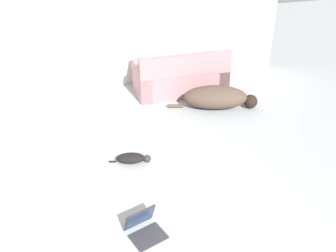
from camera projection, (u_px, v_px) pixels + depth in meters
name	position (u px, v px, depth m)	size (l,w,h in m)	color
wall_back	(89.00, 15.00, 6.33)	(7.18, 0.06, 2.68)	silver
couch	(180.00, 77.00, 6.70)	(1.62, 0.84, 0.80)	#A3757A
dog	(217.00, 98.00, 6.19)	(1.47, 0.77, 0.38)	#4C3D33
cat	(132.00, 158.00, 4.90)	(0.55, 0.28, 0.12)	black
laptop_open	(143.00, 226.00, 3.83)	(0.43, 0.43, 0.26)	#2D2D33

